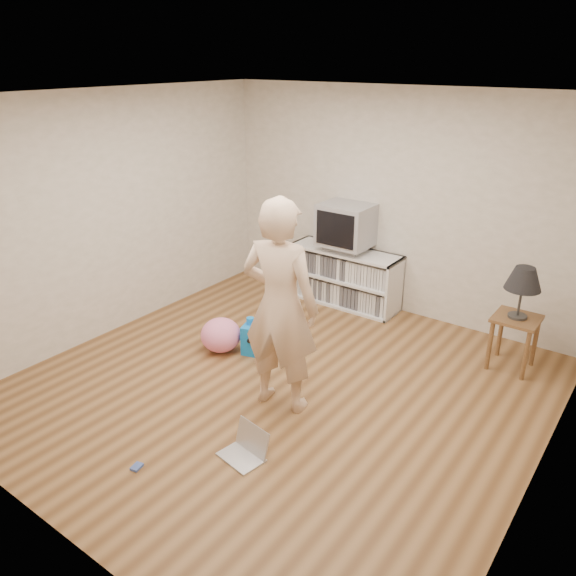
% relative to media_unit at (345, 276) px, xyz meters
% --- Properties ---
extents(ground, '(4.50, 4.50, 0.00)m').
position_rel_media_unit_xyz_m(ground, '(0.52, -2.04, -0.35)').
color(ground, brown).
rests_on(ground, ground).
extents(walls, '(4.52, 4.52, 2.60)m').
position_rel_media_unit_xyz_m(walls, '(0.52, -2.04, 0.95)').
color(walls, beige).
rests_on(walls, ground).
extents(ceiling, '(4.50, 4.50, 0.01)m').
position_rel_media_unit_xyz_m(ceiling, '(0.52, -2.04, 2.25)').
color(ceiling, white).
rests_on(ceiling, walls).
extents(media_unit, '(1.40, 0.45, 0.70)m').
position_rel_media_unit_xyz_m(media_unit, '(0.00, 0.00, 0.00)').
color(media_unit, white).
rests_on(media_unit, ground).
extents(dvd_deck, '(0.45, 0.35, 0.07)m').
position_rel_media_unit_xyz_m(dvd_deck, '(0.00, -0.02, 0.39)').
color(dvd_deck, gray).
rests_on(dvd_deck, media_unit).
extents(crt_tv, '(0.60, 0.53, 0.50)m').
position_rel_media_unit_xyz_m(crt_tv, '(0.00, -0.02, 0.67)').
color(crt_tv, '#98989C').
rests_on(crt_tv, dvd_deck).
extents(side_table, '(0.42, 0.42, 0.55)m').
position_rel_media_unit_xyz_m(side_table, '(2.15, -0.39, 0.07)').
color(side_table, brown).
rests_on(side_table, ground).
extents(table_lamp, '(0.34, 0.34, 0.52)m').
position_rel_media_unit_xyz_m(table_lamp, '(2.15, -0.39, 0.59)').
color(table_lamp, '#333333').
rests_on(table_lamp, side_table).
extents(person, '(0.76, 0.56, 1.89)m').
position_rel_media_unit_xyz_m(person, '(0.67, -2.24, 0.60)').
color(person, beige).
rests_on(person, ground).
extents(laptop, '(0.39, 0.33, 0.24)m').
position_rel_media_unit_xyz_m(laptop, '(0.89, -2.97, -0.29)').
color(laptop, silver).
rests_on(laptop, ground).
extents(playing_cards, '(0.08, 0.10, 0.02)m').
position_rel_media_unit_xyz_m(playing_cards, '(0.31, -3.57, -0.34)').
color(playing_cards, '#425DB1').
rests_on(playing_cards, ground).
extents(plush_blue, '(0.39, 0.35, 0.38)m').
position_rel_media_unit_xyz_m(plush_blue, '(-0.05, -1.63, -0.19)').
color(plush_blue, blue).
rests_on(plush_blue, ground).
extents(plush_pink, '(0.54, 0.54, 0.36)m').
position_rel_media_unit_xyz_m(plush_pink, '(-0.41, -1.83, -0.17)').
color(plush_pink, pink).
rests_on(plush_pink, ground).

